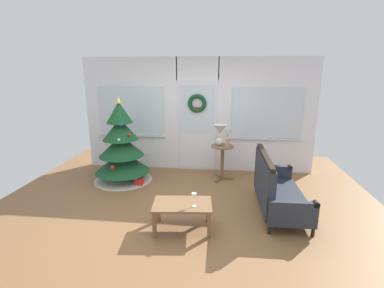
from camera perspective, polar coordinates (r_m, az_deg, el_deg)
name	(u,v)px	position (r m, az deg, el deg)	size (l,w,h in m)	color
ground_plane	(185,210)	(4.89, -1.34, -13.05)	(6.76, 6.76, 0.00)	brown
back_wall_with_door	(197,115)	(6.47, 1.09, 5.86)	(5.20, 0.19, 2.55)	white
christmas_tree	(122,150)	(6.08, -13.92, -1.17)	(1.22, 1.22, 1.75)	#4C331E
settee_sofa	(275,189)	(4.93, 16.27, -8.62)	(0.75, 1.61, 0.96)	black
side_table	(222,156)	(6.02, 6.09, -2.35)	(0.50, 0.48, 0.74)	brown
table_lamp	(220,132)	(5.93, 5.64, 2.42)	(0.28, 0.28, 0.44)	silver
flower_vase	(228,141)	(5.87, 7.15, 0.57)	(0.11, 0.10, 0.35)	tan
coffee_table	(182,207)	(4.22, -1.93, -12.51)	(0.89, 0.60, 0.41)	brown
wine_glass	(194,197)	(4.05, 0.42, -10.51)	(0.08, 0.08, 0.20)	silver
gift_box	(139,181)	(5.93, -10.54, -7.29)	(0.16, 0.15, 0.16)	red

